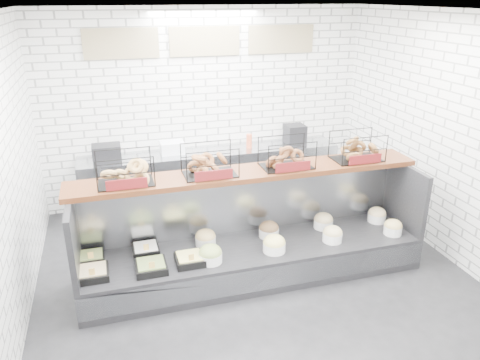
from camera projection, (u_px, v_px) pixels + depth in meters
name	position (u px, v px, depth m)	size (l,w,h in m)	color
ground	(262.00, 288.00, 5.37)	(5.50, 5.50, 0.00)	black
room_shell	(247.00, 100.00, 5.15)	(5.02, 5.51, 3.01)	white
display_case	(252.00, 249.00, 5.56)	(4.00, 0.90, 1.20)	black
bagel_shelf	(249.00, 161.00, 5.33)	(4.10, 0.50, 0.40)	#3C1B0C
prep_counter	(212.00, 177.00, 7.36)	(4.00, 0.60, 1.20)	#93969B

